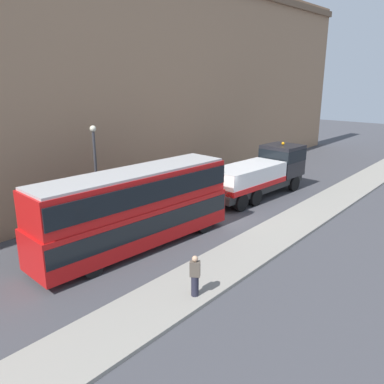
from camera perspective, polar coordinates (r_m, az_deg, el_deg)
ground_plane at (r=24.80m, az=3.77°, el=-3.66°), size 120.00×120.00×0.00m
near_kerb at (r=22.70m, az=12.34°, el=-5.76°), size 60.00×2.80×0.15m
building_facade at (r=28.06m, az=-7.96°, el=15.39°), size 60.00×1.50×16.00m
recovery_tow_truck at (r=29.17m, az=9.97°, el=2.82°), size 10.22×3.24×3.67m
double_decker_bus at (r=19.95m, az=-8.12°, el=-2.05°), size 11.16×3.29×4.06m
pedestrian_onlooker at (r=15.74m, az=0.43°, el=-12.08°), size 0.44×0.48×1.71m
street_lamp at (r=23.50m, az=-13.75°, el=3.60°), size 0.36×0.36×5.83m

